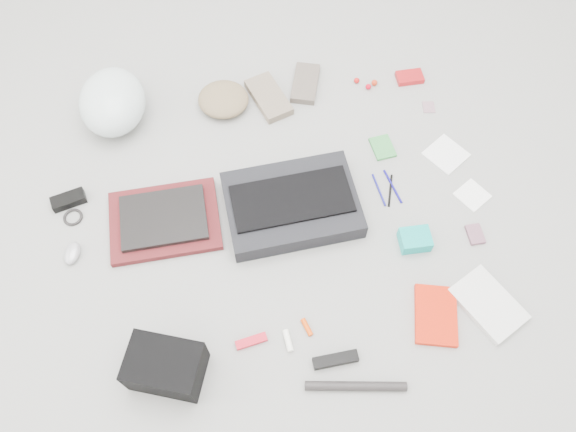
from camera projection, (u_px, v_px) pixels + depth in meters
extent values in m
plane|color=gray|center=(288.00, 223.00, 2.01)|extent=(4.00, 4.00, 0.00)
cube|color=black|center=(292.00, 205.00, 2.00)|extent=(0.47, 0.33, 0.08)
cube|color=black|center=(292.00, 199.00, 1.96)|extent=(0.42, 0.19, 0.01)
cube|color=#57171A|center=(165.00, 221.00, 2.00)|extent=(0.39, 0.30, 0.03)
cube|color=black|center=(163.00, 218.00, 1.98)|extent=(0.31, 0.23, 0.02)
ellipsoid|color=white|center=(113.00, 102.00, 2.16)|extent=(0.29, 0.34, 0.19)
ellipsoid|color=#7B674A|center=(223.00, 99.00, 2.24)|extent=(0.26, 0.26, 0.07)
cube|color=#7B6B59|center=(269.00, 97.00, 2.27)|extent=(0.17, 0.25, 0.03)
cube|color=#60554C|center=(305.00, 83.00, 2.30)|extent=(0.16, 0.22, 0.03)
cube|color=black|center=(69.00, 200.00, 2.04)|extent=(0.13, 0.08, 0.03)
torus|color=black|center=(73.00, 217.00, 2.02)|extent=(0.07, 0.07, 0.01)
ellipsoid|color=#9F9FA6|center=(72.00, 253.00, 1.94)|extent=(0.07, 0.10, 0.03)
cube|color=black|center=(166.00, 366.00, 1.70)|extent=(0.26, 0.23, 0.14)
cube|color=red|center=(251.00, 341.00, 1.80)|extent=(0.11, 0.04, 0.02)
cylinder|color=white|center=(288.00, 341.00, 1.80)|extent=(0.02, 0.07, 0.02)
cylinder|color=#E64306|center=(307.00, 327.00, 1.82)|extent=(0.03, 0.06, 0.02)
cube|color=black|center=(336.00, 360.00, 1.77)|extent=(0.14, 0.04, 0.03)
cylinder|color=black|center=(356.00, 386.00, 1.73)|extent=(0.31, 0.10, 0.03)
cube|color=red|center=(436.00, 315.00, 1.84)|extent=(0.19, 0.23, 0.02)
cube|color=silver|center=(488.00, 304.00, 1.86)|extent=(0.23, 0.27, 0.02)
cube|color=#34853F|center=(383.00, 147.00, 2.16)|extent=(0.09, 0.11, 0.01)
cylinder|color=navy|center=(379.00, 190.00, 2.07)|extent=(0.02, 0.14, 0.01)
cylinder|color=black|center=(390.00, 190.00, 2.07)|extent=(0.06, 0.13, 0.01)
cylinder|color=#100A71|center=(393.00, 186.00, 2.08)|extent=(0.03, 0.15, 0.01)
cube|color=#09AAA1|center=(415.00, 240.00, 1.95)|extent=(0.11, 0.09, 0.05)
cube|color=#805263|center=(475.00, 234.00, 1.98)|extent=(0.06, 0.08, 0.01)
cube|color=white|center=(446.00, 154.00, 2.15)|extent=(0.19, 0.19, 0.01)
cube|color=white|center=(472.00, 195.00, 2.06)|extent=(0.14, 0.14, 0.01)
sphere|color=red|center=(357.00, 81.00, 2.32)|extent=(0.03, 0.03, 0.02)
sphere|color=red|center=(368.00, 87.00, 2.30)|extent=(0.03, 0.03, 0.02)
sphere|color=red|center=(374.00, 83.00, 2.31)|extent=(0.03, 0.03, 0.02)
cube|color=#AC161A|center=(410.00, 77.00, 2.33)|extent=(0.11, 0.07, 0.02)
cube|color=gray|center=(429.00, 107.00, 2.26)|extent=(0.06, 0.07, 0.00)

